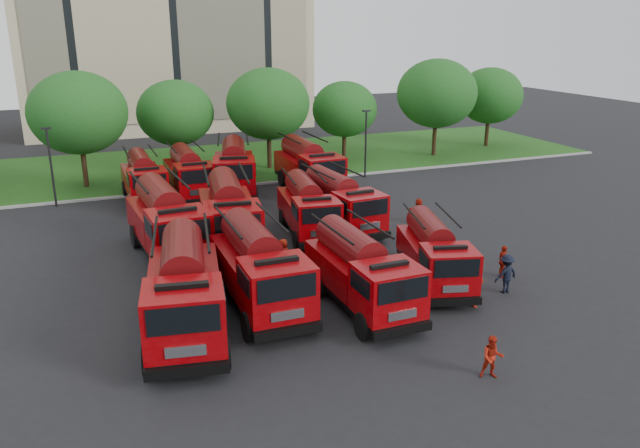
# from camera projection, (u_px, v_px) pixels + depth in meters

# --- Properties ---
(ground) EXTENTS (140.00, 140.00, 0.00)m
(ground) POSITION_uv_depth(u_px,v_px,m) (290.00, 282.00, 28.45)
(ground) COLOR black
(ground) RESTS_ON ground
(lawn) EXTENTS (70.00, 16.00, 0.12)m
(lawn) POSITION_uv_depth(u_px,v_px,m) (188.00, 165.00, 51.43)
(lawn) COLOR #1F4311
(lawn) RESTS_ON ground
(curb) EXTENTS (70.00, 0.30, 0.14)m
(curb) POSITION_uv_depth(u_px,v_px,m) (208.00, 188.00, 44.26)
(curb) COLOR gray
(curb) RESTS_ON ground
(apartment_building) EXTENTS (30.00, 14.18, 25.00)m
(apartment_building) POSITION_uv_depth(u_px,v_px,m) (162.00, 11.00, 67.71)
(apartment_building) COLOR #C8B795
(apartment_building) RESTS_ON ground
(tree_2) EXTENTS (6.72, 6.72, 8.22)m
(tree_2) POSITION_uv_depth(u_px,v_px,m) (78.00, 113.00, 43.02)
(tree_2) COLOR #382314
(tree_2) RESTS_ON ground
(tree_3) EXTENTS (5.88, 5.88, 7.19)m
(tree_3) POSITION_uv_depth(u_px,v_px,m) (175.00, 113.00, 47.89)
(tree_3) COLOR #382314
(tree_3) RESTS_ON ground
(tree_4) EXTENTS (6.55, 6.55, 8.01)m
(tree_4) POSITION_uv_depth(u_px,v_px,m) (268.00, 104.00, 48.84)
(tree_4) COLOR #382314
(tree_4) RESTS_ON ground
(tree_5) EXTENTS (5.46, 5.46, 6.68)m
(tree_5) POSITION_uv_depth(u_px,v_px,m) (345.00, 109.00, 52.44)
(tree_5) COLOR #382314
(tree_5) RESTS_ON ground
(tree_6) EXTENTS (6.89, 6.89, 8.42)m
(tree_6) POSITION_uv_depth(u_px,v_px,m) (437.00, 93.00, 53.56)
(tree_6) COLOR #382314
(tree_6) RESTS_ON ground
(tree_7) EXTENTS (6.05, 6.05, 7.39)m
(tree_7) POSITION_uv_depth(u_px,v_px,m) (490.00, 96.00, 57.99)
(tree_7) COLOR #382314
(tree_7) RESTS_ON ground
(lamp_post_0) EXTENTS (0.60, 0.25, 5.11)m
(lamp_post_0) POSITION_uv_depth(u_px,v_px,m) (51.00, 162.00, 39.27)
(lamp_post_0) COLOR black
(lamp_post_0) RESTS_ON ground
(lamp_post_1) EXTENTS (0.60, 0.25, 5.11)m
(lamp_post_1) POSITION_uv_depth(u_px,v_px,m) (366.00, 140.00, 46.97)
(lamp_post_1) COLOR black
(lamp_post_1) RESTS_ON ground
(fire_truck_0) EXTENTS (3.94, 8.13, 3.55)m
(fire_truck_0) POSITION_uv_depth(u_px,v_px,m) (184.00, 290.00, 23.24)
(fire_truck_0) COLOR black
(fire_truck_0) RESTS_ON ground
(fire_truck_1) EXTENTS (2.78, 7.49, 3.40)m
(fire_truck_1) POSITION_uv_depth(u_px,v_px,m) (259.00, 268.00, 25.51)
(fire_truck_1) COLOR black
(fire_truck_1) RESTS_ON ground
(fire_truck_2) EXTENTS (2.67, 7.01, 3.17)m
(fire_truck_2) POSITION_uv_depth(u_px,v_px,m) (361.00, 272.00, 25.47)
(fire_truck_2) COLOR black
(fire_truck_2) RESTS_ON ground
(fire_truck_3) EXTENTS (3.79, 6.67, 2.88)m
(fire_truck_3) POSITION_uv_depth(u_px,v_px,m) (435.00, 253.00, 27.90)
(fire_truck_3) COLOR black
(fire_truck_3) RESTS_ON ground
(fire_truck_4) EXTENTS (3.37, 8.09, 3.60)m
(fire_truck_4) POSITION_uv_depth(u_px,v_px,m) (167.00, 222.00, 31.16)
(fire_truck_4) COLOR black
(fire_truck_4) RESTS_ON ground
(fire_truck_5) EXTENTS (3.86, 8.23, 3.60)m
(fire_truck_5) POSITION_uv_depth(u_px,v_px,m) (229.00, 214.00, 32.34)
(fire_truck_5) COLOR black
(fire_truck_5) RESTS_ON ground
(fire_truck_6) EXTENTS (3.25, 7.02, 3.08)m
(fire_truck_6) POSITION_uv_depth(u_px,v_px,m) (308.00, 208.00, 34.43)
(fire_truck_6) COLOR black
(fire_truck_6) RESTS_ON ground
(fire_truck_7) EXTENTS (2.99, 7.16, 3.19)m
(fire_truck_7) POSITION_uv_depth(u_px,v_px,m) (340.00, 202.00, 35.26)
(fire_truck_7) COLOR black
(fire_truck_7) RESTS_ON ground
(fire_truck_8) EXTENTS (2.56, 6.82, 3.09)m
(fire_truck_8) POSITION_uv_depth(u_px,v_px,m) (144.00, 178.00, 40.90)
(fire_truck_8) COLOR black
(fire_truck_8) RESTS_ON ground
(fire_truck_9) EXTENTS (2.62, 7.09, 3.22)m
(fire_truck_9) POSITION_uv_depth(u_px,v_px,m) (189.00, 174.00, 41.85)
(fire_truck_9) COLOR black
(fire_truck_9) RESTS_ON ground
(fire_truck_10) EXTENTS (4.45, 8.23, 3.56)m
(fire_truck_10) POSITION_uv_depth(u_px,v_px,m) (234.00, 169.00, 42.55)
(fire_truck_10) COLOR black
(fire_truck_10) RESTS_ON ground
(fire_truck_11) EXTENTS (2.91, 7.72, 3.49)m
(fire_truck_11) POSITION_uv_depth(u_px,v_px,m) (308.00, 166.00, 43.47)
(fire_truck_11) COLOR black
(fire_truck_11) RESTS_ON ground
(firefighter_0) EXTENTS (0.87, 0.85, 1.93)m
(firefighter_0) POSITION_uv_depth(u_px,v_px,m) (476.00, 305.00, 26.13)
(firefighter_0) COLOR #A31B0C
(firefighter_0) RESTS_ON ground
(firefighter_1) EXTENTS (0.84, 0.67, 1.51)m
(firefighter_1) POSITION_uv_depth(u_px,v_px,m) (490.00, 377.00, 20.83)
(firefighter_1) COLOR #A31B0C
(firefighter_1) RESTS_ON ground
(firefighter_2) EXTENTS (0.77, 1.02, 1.55)m
(firefighter_2) POSITION_uv_depth(u_px,v_px,m) (502.00, 277.00, 29.04)
(firefighter_2) COLOR #A31B0C
(firefighter_2) RESTS_ON ground
(firefighter_3) EXTENTS (1.18, 0.69, 1.75)m
(firefighter_3) POSITION_uv_depth(u_px,v_px,m) (504.00, 292.00, 27.41)
(firefighter_3) COLOR black
(firefighter_3) RESTS_ON ground
(firefighter_4) EXTENTS (0.79, 0.88, 1.51)m
(firefighter_4) POSITION_uv_depth(u_px,v_px,m) (284.00, 269.00, 30.00)
(firefighter_4) COLOR #A31B0C
(firefighter_4) RESTS_ON ground
(firefighter_5) EXTENTS (1.50, 0.98, 1.49)m
(firefighter_5) POSITION_uv_depth(u_px,v_px,m) (418.00, 223.00, 36.91)
(firefighter_5) COLOR #A31B0C
(firefighter_5) RESTS_ON ground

